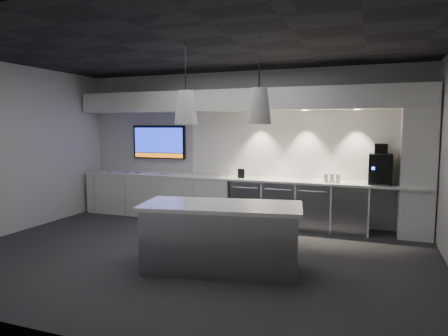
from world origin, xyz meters
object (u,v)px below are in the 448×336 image
at_px(coffee_machine, 380,167).
at_px(wall_tv, 159,142).
at_px(bin, 156,240).
at_px(island, 221,237).

bearing_deg(coffee_machine, wall_tv, 176.87).
relative_size(wall_tv, coffee_machine, 1.78).
bearing_deg(coffee_machine, bin, -142.13).
height_order(island, bin, island).
distance_m(wall_tv, coffee_machine, 4.54).
height_order(wall_tv, coffee_machine, wall_tv).
bearing_deg(island, coffee_machine, 42.88).
bearing_deg(wall_tv, island, -48.43).
height_order(bin, coffee_machine, coffee_machine).
distance_m(wall_tv, island, 3.99).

